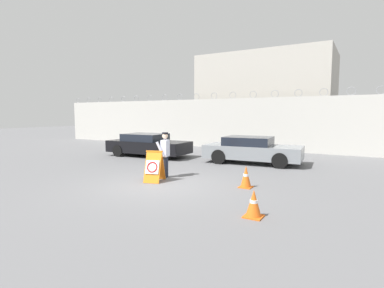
{
  "coord_description": "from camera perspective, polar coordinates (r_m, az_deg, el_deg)",
  "views": [
    {
      "loc": [
        5.76,
        -7.78,
        2.33
      ],
      "look_at": [
        -0.25,
        2.51,
        1.13
      ],
      "focal_mm": 28.0,
      "sensor_mm": 36.0,
      "label": 1
    }
  ],
  "objects": [
    {
      "name": "traffic_cone_near",
      "position": [
        7.03,
        11.67,
        -11.07
      ],
      "size": [
        0.42,
        0.42,
        0.63
      ],
      "color": "orange",
      "rests_on": "ground_plane"
    },
    {
      "name": "parked_car_rear_sedan",
      "position": [
        14.48,
        11.32,
        -1.08
      ],
      "size": [
        4.63,
        2.29,
        1.26
      ],
      "rotation": [
        0.0,
        0.0,
        0.09
      ],
      "color": "black",
      "rests_on": "ground_plane"
    },
    {
      "name": "parked_car_front_coupe",
      "position": [
        16.7,
        -8.4,
        -0.16
      ],
      "size": [
        4.65,
        2.09,
        1.25
      ],
      "rotation": [
        0.0,
        0.0,
        0.04
      ],
      "color": "black",
      "rests_on": "ground_plane"
    },
    {
      "name": "building_block",
      "position": [
        24.04,
        13.92,
        8.07
      ],
      "size": [
        9.61,
        5.58,
        6.76
      ],
      "color": "#B2ADA3",
      "rests_on": "ground_plane"
    },
    {
      "name": "security_guard",
      "position": [
        11.0,
        -5.15,
        -1.68
      ],
      "size": [
        0.36,
        0.65,
        1.66
      ],
      "rotation": [
        0.0,
        0.0,
        -1.31
      ],
      "color": "#232838",
      "rests_on": "ground_plane"
    },
    {
      "name": "ground_plane",
      "position": [
        9.96,
        -6.11,
        -7.83
      ],
      "size": [
        90.0,
        90.0,
        0.0
      ],
      "primitive_type": "plane",
      "color": "slate"
    },
    {
      "name": "barricade_sign",
      "position": [
        10.46,
        -7.23,
        -4.22
      ],
      "size": [
        0.76,
        0.91,
        1.07
      ],
      "rotation": [
        0.0,
        0.0,
        0.3
      ],
      "color": "orange",
      "rests_on": "ground_plane"
    },
    {
      "name": "traffic_cone_mid",
      "position": [
        9.7,
        10.23,
        -6.17
      ],
      "size": [
        0.4,
        0.4,
        0.7
      ],
      "color": "orange",
      "rests_on": "ground_plane"
    },
    {
      "name": "perimeter_wall",
      "position": [
        19.8,
        13.39,
        3.73
      ],
      "size": [
        36.0,
        0.3,
        3.83
      ],
      "color": "beige",
      "rests_on": "ground_plane"
    }
  ]
}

